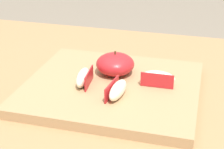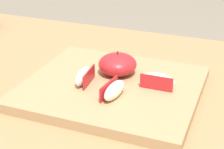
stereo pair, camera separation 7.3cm
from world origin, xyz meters
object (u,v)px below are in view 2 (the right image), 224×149
object	(u,v)px
apple_wedge_right	(158,80)
apple_half_skin_up	(118,64)
cutting_board	(112,88)
apple_wedge_left	(84,76)
apple_wedge_near_knife	(114,90)

from	to	relation	value
apple_wedge_right	apple_half_skin_up	bearing A→B (deg)	163.13
cutting_board	apple_wedge_left	xyz separation A→B (m)	(-0.05, -0.02, 0.03)
apple_wedge_right	apple_wedge_left	bearing A→B (deg)	-165.91
apple_wedge_right	apple_wedge_near_knife	size ratio (longest dim) A/B	0.97
apple_half_skin_up	apple_wedge_left	world-z (taller)	apple_half_skin_up
apple_wedge_right	apple_wedge_near_knife	world-z (taller)	same
apple_half_skin_up	apple_wedge_near_knife	size ratio (longest dim) A/B	1.14
apple_wedge_left	apple_wedge_right	bearing A→B (deg)	14.09
apple_half_skin_up	apple_wedge_right	size ratio (longest dim) A/B	1.17
cutting_board	apple_wedge_near_knife	bearing A→B (deg)	-64.93
apple_half_skin_up	apple_wedge_left	size ratio (longest dim) A/B	1.15
apple_half_skin_up	apple_wedge_near_knife	world-z (taller)	apple_half_skin_up
apple_wedge_near_knife	apple_wedge_right	bearing A→B (deg)	46.84
apple_wedge_near_knife	apple_wedge_left	xyz separation A→B (m)	(-0.08, 0.03, 0.00)
cutting_board	apple_half_skin_up	xyz separation A→B (m)	(-0.01, 0.05, 0.03)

